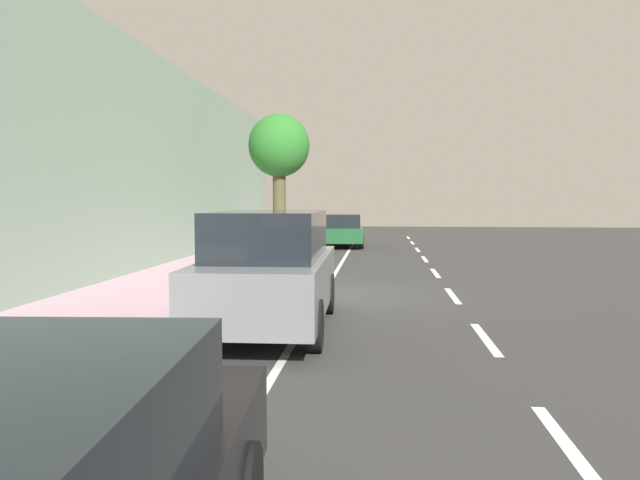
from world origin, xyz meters
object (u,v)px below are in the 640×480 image
object	(u,v)px
parked_suv_grey_second	(270,269)
cyclist_with_backpack	(293,240)
parked_sedan_green_nearest	(343,230)
bicycle_at_curb	(299,263)
street_tree_near_cyclist	(279,150)

from	to	relation	value
parked_suv_grey_second	cyclist_with_backpack	distance (m)	7.55
cyclist_with_backpack	parked_sedan_green_nearest	bearing A→B (deg)	-94.61
bicycle_at_curb	street_tree_near_cyclist	xyz separation A→B (m)	(1.35, -4.61, 3.64)
parked_sedan_green_nearest	street_tree_near_cyclist	size ratio (longest dim) A/B	0.87
parked_sedan_green_nearest	street_tree_near_cyclist	distance (m)	7.32
street_tree_near_cyclist	cyclist_with_backpack	bearing A→B (deg)	105.11
bicycle_at_curb	street_tree_near_cyclist	bearing A→B (deg)	-73.67
cyclist_with_backpack	parked_suv_grey_second	bearing A→B (deg)	95.41
parked_suv_grey_second	street_tree_near_cyclist	size ratio (longest dim) A/B	0.91
parked_suv_grey_second	cyclist_with_backpack	world-z (taller)	parked_suv_grey_second
parked_sedan_green_nearest	bicycle_at_curb	bearing A→B (deg)	86.76
parked_suv_grey_second	parked_sedan_green_nearest	bearing A→B (deg)	-90.41
parked_suv_grey_second	bicycle_at_curb	bearing A→B (deg)	-86.07
street_tree_near_cyclist	parked_sedan_green_nearest	bearing A→B (deg)	-107.44
parked_suv_grey_second	bicycle_at_curb	distance (m)	7.11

